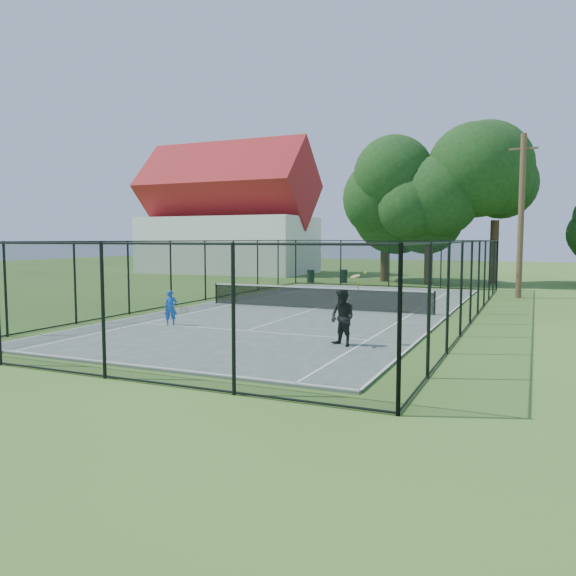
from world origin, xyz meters
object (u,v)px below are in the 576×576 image
at_px(trash_bin_right, 343,276).
at_px(trash_bin_left, 311,276).
at_px(player_black, 343,318).
at_px(player_blue, 171,308).
at_px(tennis_net, 316,297).
at_px(utility_pole, 521,215).

bearing_deg(trash_bin_right, trash_bin_left, -161.54).
bearing_deg(player_black, trash_bin_right, 108.14).
relative_size(player_blue, player_black, 0.58).
distance_m(tennis_net, utility_pole, 12.49).
distance_m(tennis_net, player_black, 8.42).
xyz_separation_m(tennis_net, utility_pole, (7.83, 9.00, 3.69)).
relative_size(trash_bin_right, player_blue, 0.75).
relative_size(trash_bin_left, utility_pole, 0.11).
relative_size(trash_bin_left, trash_bin_right, 0.98).
bearing_deg(tennis_net, trash_bin_left, 112.45).
height_order(trash_bin_right, utility_pole, utility_pole).
xyz_separation_m(tennis_net, player_black, (3.69, -7.57, 0.28)).
relative_size(tennis_net, player_black, 4.82).
bearing_deg(trash_bin_right, player_black, -71.86).
distance_m(tennis_net, trash_bin_left, 15.47).
bearing_deg(trash_bin_right, utility_pole, -27.58).
height_order(utility_pole, player_blue, utility_pole).
bearing_deg(player_blue, trash_bin_right, 91.95).
xyz_separation_m(tennis_net, player_blue, (-2.99, -6.37, 0.09)).
height_order(tennis_net, trash_bin_left, tennis_net).
distance_m(tennis_net, player_blue, 7.04).
xyz_separation_m(tennis_net, trash_bin_left, (-5.91, 14.30, -0.12)).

